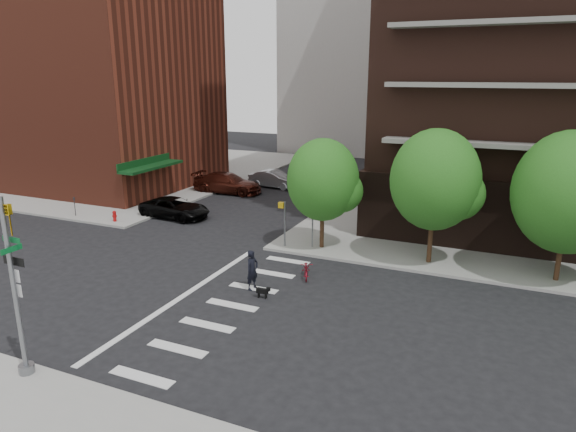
% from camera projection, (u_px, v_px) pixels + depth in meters
% --- Properties ---
extents(ground, '(120.00, 120.00, 0.00)m').
position_uv_depth(ground, '(175.00, 294.00, 23.47)').
color(ground, black).
rests_on(ground, ground).
extents(sidewalk_nw, '(31.00, 33.00, 0.15)m').
position_uv_depth(sidewalk_nw, '(116.00, 169.00, 53.70)').
color(sidewalk_nw, gray).
rests_on(sidewalk_nw, ground).
extents(crosswalk, '(3.85, 13.00, 0.01)m').
position_uv_depth(crosswalk, '(217.00, 302.00, 22.61)').
color(crosswalk, silver).
rests_on(crosswalk, ground).
extents(midrise_nw, '(21.40, 15.50, 20.00)m').
position_uv_depth(midrise_nw, '(84.00, 68.00, 45.17)').
color(midrise_nw, maroon).
rests_on(midrise_nw, sidewalk_nw).
extents(tree_a, '(4.00, 4.00, 5.90)m').
position_uv_depth(tree_a, '(323.00, 180.00, 28.31)').
color(tree_a, '#301E11').
rests_on(tree_a, sidewalk_ne).
extents(tree_b, '(4.50, 4.50, 6.65)m').
position_uv_depth(tree_b, '(435.00, 180.00, 25.83)').
color(tree_b, '#301E11').
rests_on(tree_b, sidewalk_ne).
extents(tree_c, '(5.00, 5.00, 6.80)m').
position_uv_depth(tree_c, '(569.00, 193.00, 23.52)').
color(tree_c, '#301E11').
rests_on(tree_c, sidewalk_ne).
extents(traffic_signal, '(0.90, 0.75, 6.00)m').
position_uv_depth(traffic_signal, '(17.00, 302.00, 16.32)').
color(traffic_signal, slate).
rests_on(traffic_signal, sidewalk_s).
extents(pedestrian_signal, '(2.18, 0.67, 2.60)m').
position_uv_depth(pedestrian_signal, '(291.00, 217.00, 29.04)').
color(pedestrian_signal, slate).
rests_on(pedestrian_signal, sidewalk_ne).
extents(fire_hydrant, '(0.24, 0.24, 0.73)m').
position_uv_depth(fire_hydrant, '(115.00, 215.00, 34.28)').
color(fire_hydrant, '#A50C0C').
rests_on(fire_hydrant, sidewalk_nw).
extents(parking_meter, '(0.10, 0.08, 1.32)m').
position_uv_depth(parking_meter, '(75.00, 204.00, 35.54)').
color(parking_meter, black).
rests_on(parking_meter, sidewalk_nw).
extents(parked_car_black, '(2.60, 5.16, 1.40)m').
position_uv_depth(parked_car_black, '(175.00, 208.00, 35.62)').
color(parked_car_black, black).
rests_on(parked_car_black, ground).
extents(parked_car_maroon, '(2.76, 5.98, 1.69)m').
position_uv_depth(parked_car_maroon, '(228.00, 183.00, 42.97)').
color(parked_car_maroon, '#451810').
rests_on(parked_car_maroon, ground).
extents(parked_car_silver, '(2.02, 4.71, 1.51)m').
position_uv_depth(parked_car_silver, '(274.00, 179.00, 44.99)').
color(parked_car_silver, '#A0A3A7').
rests_on(parked_car_silver, ground).
extents(scooter, '(1.19, 1.78, 0.88)m').
position_uv_depth(scooter, '(306.00, 269.00, 25.19)').
color(scooter, maroon).
rests_on(scooter, ground).
extents(dog_walker, '(0.78, 0.61, 1.90)m').
position_uv_depth(dog_walker, '(252.00, 270.00, 23.71)').
color(dog_walker, black).
rests_on(dog_walker, ground).
extents(dog, '(0.65, 0.20, 0.55)m').
position_uv_depth(dog, '(263.00, 291.00, 22.91)').
color(dog, black).
rests_on(dog, ground).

